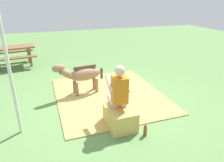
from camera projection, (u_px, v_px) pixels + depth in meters
name	position (u px, v px, depth m)	size (l,w,h in m)	color
ground_plane	(105.00, 99.00, 5.34)	(24.00, 24.00, 0.00)	#608C4C
hay_patch	(109.00, 94.00, 5.56)	(3.13, 2.72, 0.02)	tan
hay_bale	(120.00, 118.00, 4.14)	(0.67, 0.53, 0.40)	tan
person_seated	(118.00, 92.00, 4.09)	(0.69, 0.46, 1.28)	beige
pony_standing	(82.00, 75.00, 5.43)	(0.41, 1.35, 0.91)	#8C6B4C
soda_bottle	(145.00, 130.00, 3.89)	(0.07, 0.07, 0.25)	brown
tent_pole_left	(10.00, 74.00, 3.58)	(0.06, 0.06, 2.43)	silver
picnic_bench	(13.00, 51.00, 7.65)	(1.51, 1.68, 0.75)	brown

